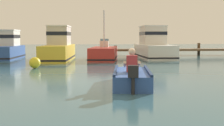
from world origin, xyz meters
TOP-DOWN VIEW (x-y plane):
  - ground_plane at (0.00, 0.00)m, footprint 120.00×120.00m
  - wooden_dock at (9.69, 15.28)m, footprint 15.87×1.64m
  - rowboat_with_person at (0.84, -0.73)m, footprint 1.55×3.72m
  - moored_boat_blue at (-5.85, 12.49)m, footprint 1.77×4.72m
  - moored_boat_yellow at (-2.15, 10.76)m, footprint 2.20×6.14m
  - moored_boat_red at (0.89, 10.72)m, footprint 2.44×4.95m
  - moored_boat_white at (4.75, 12.42)m, footprint 2.24×6.06m
  - mooring_buoy at (-2.98, 5.07)m, footprint 0.56×0.56m

SIDE VIEW (x-z plane):
  - ground_plane at x=0.00m, z-range 0.00..0.00m
  - rowboat_with_person at x=0.84m, z-range -0.34..0.85m
  - mooring_buoy at x=-2.98m, z-range 0.00..0.56m
  - moored_boat_red at x=0.89m, z-range -1.27..2.09m
  - wooden_dock at x=9.69m, z-range -0.04..1.00m
  - moored_boat_blue at x=-5.85m, z-range -0.27..1.81m
  - moored_boat_yellow at x=-2.15m, z-range -0.30..2.01m
  - moored_boat_white at x=4.75m, z-range -0.32..2.09m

